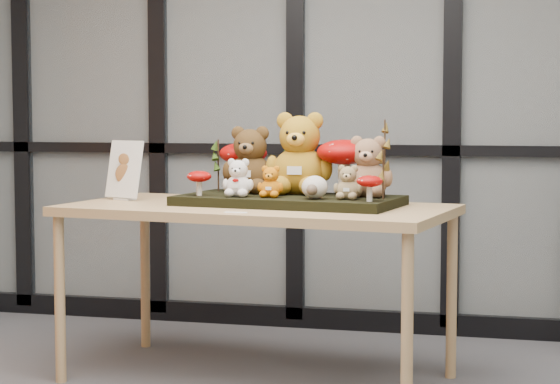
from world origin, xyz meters
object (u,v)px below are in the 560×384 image
(display_table, at_px, (257,219))
(bear_small_yellow, at_px, (271,180))
(mushroom_front_right, at_px, (370,187))
(bear_white_bow, at_px, (238,176))
(plush_cream_hedgehog, at_px, (315,186))
(bear_beige_small, at_px, (348,180))
(mushroom_back_left, at_px, (243,164))
(bear_brown_medium, at_px, (250,156))
(diorama_tray, at_px, (289,201))
(mushroom_front_left, at_px, (199,182))
(bear_tan_back, at_px, (368,163))
(bear_pooh_yellow, at_px, (300,149))
(sign_holder, at_px, (124,172))
(mushroom_back_right, at_px, (344,164))

(display_table, distance_m, bear_small_yellow, 0.21)
(bear_small_yellow, xyz_separation_m, mushroom_front_right, (0.47, -0.10, -0.02))
(bear_white_bow, relative_size, plush_cream_hedgehog, 1.66)
(display_table, relative_size, plush_cream_hedgehog, 16.04)
(bear_beige_small, xyz_separation_m, mushroom_back_left, (-0.59, 0.36, 0.05))
(bear_brown_medium, bearing_deg, diorama_tray, -22.00)
(display_table, relative_size, mushroom_front_left, 14.63)
(bear_brown_medium, relative_size, bear_white_bow, 1.83)
(bear_tan_back, relative_size, bear_beige_small, 1.81)
(bear_pooh_yellow, distance_m, mushroom_back_left, 0.34)
(mushroom_front_right, relative_size, sign_holder, 0.43)
(diorama_tray, height_order, bear_small_yellow, bear_small_yellow)
(plush_cream_hedgehog, relative_size, mushroom_front_right, 0.92)
(diorama_tray, relative_size, mushroom_front_right, 8.02)
(plush_cream_hedgehog, bearing_deg, bear_brown_medium, 152.29)
(bear_brown_medium, xyz_separation_m, mushroom_front_right, (0.64, -0.34, -0.11))
(bear_white_bow, bearing_deg, mushroom_front_left, -175.18)
(bear_beige_small, bearing_deg, display_table, 178.53)
(bear_small_yellow, relative_size, mushroom_back_left, 0.61)
(mushroom_back_right, height_order, mushroom_front_left, mushroom_back_right)
(mushroom_back_left, bearing_deg, bear_white_bow, -77.41)
(bear_white_bow, height_order, mushroom_back_left, mushroom_back_left)
(bear_brown_medium, relative_size, sign_holder, 1.21)
(bear_brown_medium, distance_m, mushroom_front_right, 0.73)
(bear_brown_medium, distance_m, bear_tan_back, 0.60)
(plush_cream_hedgehog, bearing_deg, display_table, 169.89)
(display_table, distance_m, diorama_tray, 0.17)
(bear_tan_back, bearing_deg, mushroom_front_left, -161.52)
(bear_tan_back, bearing_deg, diorama_tray, -164.31)
(bear_brown_medium, relative_size, plush_cream_hedgehog, 3.03)
(plush_cream_hedgehog, relative_size, sign_holder, 0.40)
(mushroom_back_left, relative_size, mushroom_back_right, 0.91)
(mushroom_back_right, height_order, mushroom_front_right, mushroom_back_right)
(bear_white_bow, bearing_deg, bear_beige_small, 6.19)
(bear_small_yellow, distance_m, mushroom_front_left, 0.35)
(diorama_tray, relative_size, bear_small_yellow, 6.33)
(mushroom_front_left, bearing_deg, bear_pooh_yellow, 26.78)
(bear_pooh_yellow, bearing_deg, mushroom_back_left, 169.99)
(mushroom_back_left, height_order, mushroom_back_right, mushroom_back_right)
(diorama_tray, distance_m, mushroom_front_left, 0.43)
(bear_beige_small, relative_size, mushroom_front_left, 1.33)
(bear_pooh_yellow, relative_size, bear_tan_back, 1.39)
(mushroom_front_left, bearing_deg, bear_tan_back, 10.00)
(diorama_tray, relative_size, bear_white_bow, 5.23)
(bear_brown_medium, height_order, sign_holder, bear_brown_medium)
(plush_cream_hedgehog, distance_m, mushroom_back_right, 0.28)
(mushroom_front_right, bearing_deg, bear_small_yellow, 167.94)
(diorama_tray, distance_m, plush_cream_hedgehog, 0.23)
(bear_beige_small, bearing_deg, bear_tan_back, 78.40)
(display_table, xyz_separation_m, bear_tan_back, (0.51, 0.09, 0.26))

